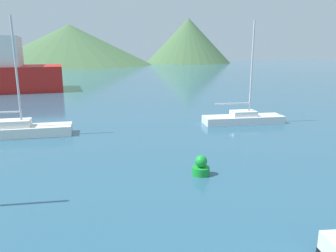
# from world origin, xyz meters

# --- Properties ---
(sailboat_inner) EXTENTS (6.86, 2.69, 6.95)m
(sailboat_inner) POSITION_xyz_m (-6.67, 19.74, 0.41)
(sailboat_inner) COLOR white
(sailboat_inner) RESTS_ON ground_plane
(sailboat_middle) EXTENTS (5.82, 2.77, 6.95)m
(sailboat_middle) POSITION_xyz_m (8.11, 17.45, 0.38)
(sailboat_middle) COLOR white
(sailboat_middle) RESTS_ON ground_plane
(buoy_marker) EXTENTS (0.73, 0.73, 0.84)m
(buoy_marker) POSITION_xyz_m (0.70, 10.03, 0.35)
(buoy_marker) COLOR green
(buoy_marker) RESTS_ON ground_plane
(hill_east) EXTENTS (52.57, 52.57, 12.70)m
(hill_east) POSITION_xyz_m (7.69, 111.32, 6.35)
(hill_east) COLOR #476B42
(hill_east) RESTS_ON ground_plane
(hill_far_east) EXTENTS (31.02, 31.02, 15.96)m
(hill_far_east) POSITION_xyz_m (49.47, 109.79, 7.98)
(hill_far_east) COLOR #476B42
(hill_far_east) RESTS_ON ground_plane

